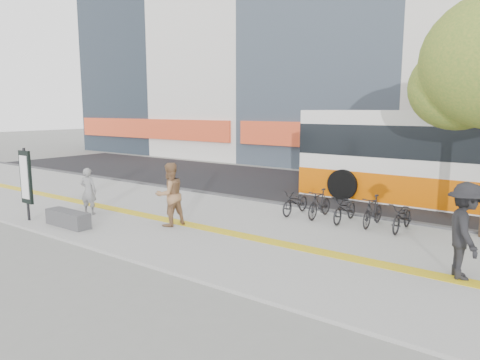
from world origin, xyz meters
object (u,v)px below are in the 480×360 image
Objects in this scene: signboard at (26,178)px; seated_woman at (88,191)px; pedestrian_tan at (170,194)px; pedestrian_dark at (465,231)px; bench at (68,219)px.

seated_woman is (0.80, 1.58, -0.54)m from signboard.
pedestrian_dark is at bearing 107.65° from pedestrian_tan.
bench is 3.01m from pedestrian_tan.
signboard is 1.85m from seated_woman.
bench is at bearing 100.67° from seated_woman.
pedestrian_dark reaches higher than bench.
pedestrian_tan is at bearing 28.51° from signboard.
signboard is at bearing 41.53° from seated_woman.
signboard reaches higher than seated_woman.
signboard is 11.80m from pedestrian_dark.
pedestrian_dark is (9.88, 2.40, 0.74)m from bench.
signboard is (-1.60, -0.31, 1.06)m from bench.
bench is 0.87× the size of pedestrian_tan.
pedestrian_dark reaches higher than pedestrian_tan.
pedestrian_dark is (10.68, 1.13, 0.22)m from seated_woman.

